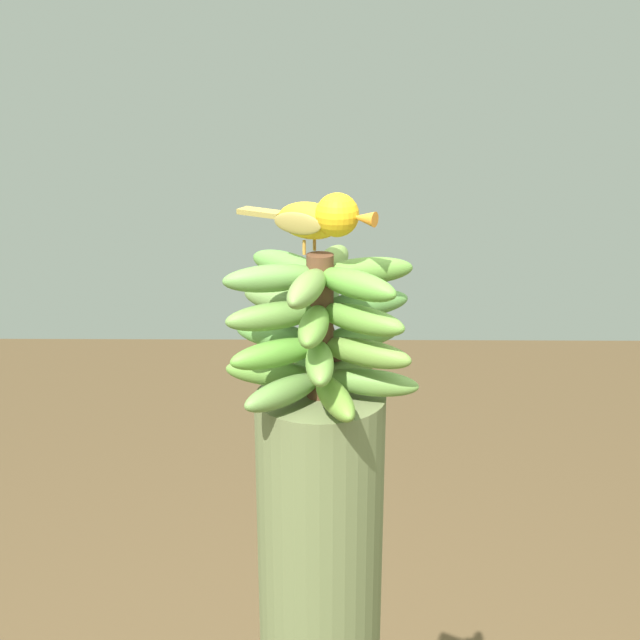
% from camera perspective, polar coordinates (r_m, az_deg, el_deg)
% --- Properties ---
extents(banana_bunch, '(0.31, 0.31, 0.23)m').
position_cam_1_polar(banana_bunch, '(1.36, 0.01, -0.46)').
color(banana_bunch, brown).
rests_on(banana_bunch, banana_tree).
extents(perched_bird, '(0.13, 0.21, 0.09)m').
position_cam_1_polar(perched_bird, '(1.31, 0.07, 6.50)').
color(perched_bird, '#C68933').
rests_on(perched_bird, banana_bunch).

